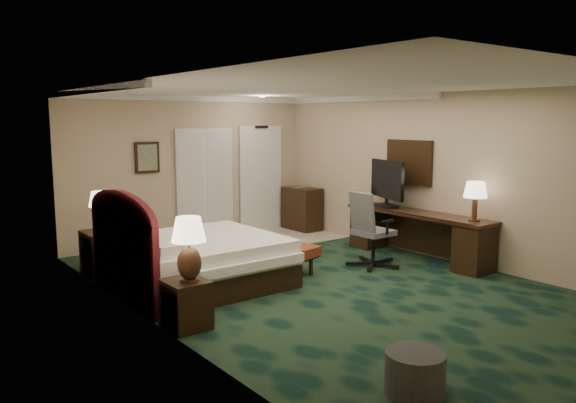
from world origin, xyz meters
TOP-DOWN VIEW (x-y plane):
  - floor at (0.00, 0.00)m, footprint 5.00×7.50m
  - ceiling at (0.00, 0.00)m, footprint 5.00×7.50m
  - wall_back at (0.00, 3.75)m, footprint 5.00×0.00m
  - wall_left at (-2.50, 0.00)m, footprint 0.00×7.50m
  - wall_right at (2.50, 0.00)m, footprint 0.00×7.50m
  - crown_molding at (0.00, 0.00)m, footprint 5.00×7.50m
  - tile_patch at (0.90, 2.90)m, footprint 3.20×1.70m
  - headboard at (-2.44, 1.00)m, footprint 0.12×2.00m
  - entry_door at (1.55, 3.72)m, footprint 1.02×0.06m
  - closet_doors at (0.25, 3.71)m, footprint 1.20×0.06m
  - wall_art at (-0.90, 3.71)m, footprint 0.45×0.06m
  - wall_mirror at (2.46, 0.60)m, footprint 0.05×0.95m
  - bed at (-1.36, 1.00)m, footprint 2.08×1.93m
  - nightstand_near at (-2.27, -0.34)m, footprint 0.43×0.49m
  - nightstand_far at (-2.22, 2.38)m, footprint 0.51×0.59m
  - lamp_near at (-2.24, -0.39)m, footprint 0.45×0.45m
  - lamp_far at (-2.25, 2.34)m, footprint 0.33×0.33m
  - bed_bench at (-0.00, 0.96)m, footprint 0.70×1.31m
  - ottoman at (-1.46, -2.85)m, footprint 0.52×0.52m
  - desk at (2.19, 0.16)m, footprint 0.58×2.68m
  - tv at (2.16, 0.81)m, footprint 0.42×1.01m
  - desk_lamp at (2.21, -0.89)m, footprint 0.39×0.39m
  - desk_chair at (1.27, 0.25)m, footprint 0.69×0.65m
  - minibar at (2.22, 3.20)m, footprint 0.46×0.83m

SIDE VIEW (x-z plane):
  - floor at x=0.00m, z-range 0.00..0.00m
  - tile_patch at x=0.90m, z-range 0.00..0.01m
  - ottoman at x=-1.46m, z-range 0.00..0.36m
  - bed_bench at x=0.00m, z-range 0.00..0.42m
  - nightstand_near at x=-2.27m, z-range 0.00..0.53m
  - nightstand_far at x=-2.22m, z-range 0.00..0.64m
  - bed at x=-1.36m, z-range 0.00..0.66m
  - desk at x=2.19m, z-range 0.00..0.77m
  - minibar at x=2.22m, z-range 0.00..0.88m
  - desk_chair at x=1.27m, z-range 0.00..1.18m
  - headboard at x=-2.44m, z-range 0.00..1.40m
  - lamp_near at x=-2.24m, z-range 0.53..1.24m
  - lamp_far at x=-2.25m, z-range 0.64..1.24m
  - entry_door at x=1.55m, z-range -0.04..2.14m
  - closet_doors at x=0.25m, z-range 0.00..2.10m
  - desk_lamp at x=2.21m, z-range 0.77..1.37m
  - tv at x=2.16m, z-range 0.77..1.58m
  - wall_back at x=0.00m, z-range 0.00..2.70m
  - wall_left at x=-2.50m, z-range 0.00..2.70m
  - wall_right at x=2.50m, z-range 0.00..2.70m
  - wall_mirror at x=2.46m, z-range 1.18..1.93m
  - wall_art at x=-0.90m, z-range 1.33..1.88m
  - crown_molding at x=0.00m, z-range 2.60..2.70m
  - ceiling at x=0.00m, z-range 2.70..2.70m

